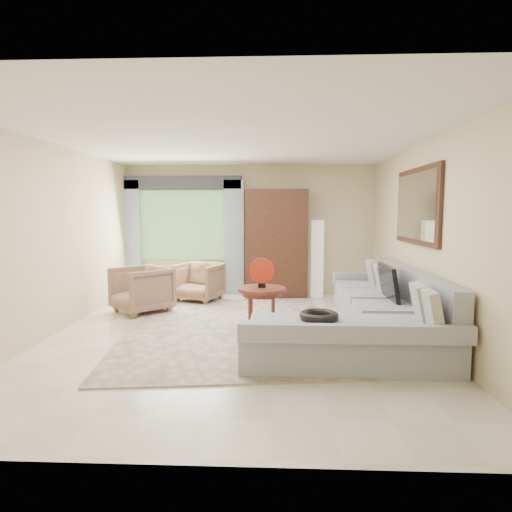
{
  "coord_description": "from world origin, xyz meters",
  "views": [
    {
      "loc": [
        0.51,
        -5.65,
        1.68
      ],
      "look_at": [
        0.25,
        0.35,
        1.05
      ],
      "focal_mm": 30.0,
      "sensor_mm": 36.0,
      "label": 1
    }
  ],
  "objects_px": {
    "armchair_left": "(141,290)",
    "armoire": "(276,243)",
    "tv_screen": "(389,283)",
    "coffee_table": "(262,310)",
    "floor_lamp": "(317,259)",
    "armchair_right": "(199,282)",
    "potted_plant": "(130,286)",
    "sectional_sofa": "(372,320)"
  },
  "relations": [
    {
      "from": "armchair_left",
      "to": "armoire",
      "type": "relative_size",
      "value": 0.4
    },
    {
      "from": "tv_screen",
      "to": "coffee_table",
      "type": "distance_m",
      "value": 1.75
    },
    {
      "from": "tv_screen",
      "to": "floor_lamp",
      "type": "xyz_separation_m",
      "value": [
        -0.7,
        2.69,
        0.03
      ]
    },
    {
      "from": "armchair_left",
      "to": "armchair_right",
      "type": "bearing_deg",
      "value": 94.87
    },
    {
      "from": "coffee_table",
      "to": "potted_plant",
      "type": "relative_size",
      "value": 1.33
    },
    {
      "from": "tv_screen",
      "to": "armoire",
      "type": "height_order",
      "value": "armoire"
    },
    {
      "from": "armchair_left",
      "to": "armchair_right",
      "type": "relative_size",
      "value": 1.07
    },
    {
      "from": "tv_screen",
      "to": "armchair_right",
      "type": "relative_size",
      "value": 0.94
    },
    {
      "from": "tv_screen",
      "to": "armoire",
      "type": "bearing_deg",
      "value": 119.73
    },
    {
      "from": "armchair_left",
      "to": "floor_lamp",
      "type": "relative_size",
      "value": 0.56
    },
    {
      "from": "armoire",
      "to": "sectional_sofa",
      "type": "bearing_deg",
      "value": -66.94
    },
    {
      "from": "armchair_left",
      "to": "armchair_right",
      "type": "xyz_separation_m",
      "value": [
        0.79,
        0.95,
        -0.03
      ]
    },
    {
      "from": "sectional_sofa",
      "to": "coffee_table",
      "type": "bearing_deg",
      "value": 172.36
    },
    {
      "from": "armchair_left",
      "to": "floor_lamp",
      "type": "bearing_deg",
      "value": 71.07
    },
    {
      "from": "coffee_table",
      "to": "tv_screen",
      "type": "bearing_deg",
      "value": 2.59
    },
    {
      "from": "potted_plant",
      "to": "armchair_right",
      "type": "bearing_deg",
      "value": -6.62
    },
    {
      "from": "sectional_sofa",
      "to": "tv_screen",
      "type": "relative_size",
      "value": 4.68
    },
    {
      "from": "tv_screen",
      "to": "armchair_right",
      "type": "xyz_separation_m",
      "value": [
        -2.96,
        2.13,
        -0.36
      ]
    },
    {
      "from": "armchair_left",
      "to": "armoire",
      "type": "height_order",
      "value": "armoire"
    },
    {
      "from": "tv_screen",
      "to": "potted_plant",
      "type": "xyz_separation_m",
      "value": [
        -4.32,
        2.29,
        -0.47
      ]
    },
    {
      "from": "armchair_right",
      "to": "floor_lamp",
      "type": "height_order",
      "value": "floor_lamp"
    },
    {
      "from": "tv_screen",
      "to": "armchair_right",
      "type": "bearing_deg",
      "value": 144.29
    },
    {
      "from": "armchair_left",
      "to": "armchair_right",
      "type": "height_order",
      "value": "armchair_left"
    },
    {
      "from": "armchair_left",
      "to": "armoire",
      "type": "bearing_deg",
      "value": 77.52
    },
    {
      "from": "armchair_right",
      "to": "coffee_table",
      "type": "bearing_deg",
      "value": -41.35
    },
    {
      "from": "sectional_sofa",
      "to": "floor_lamp",
      "type": "relative_size",
      "value": 2.31
    },
    {
      "from": "sectional_sofa",
      "to": "potted_plant",
      "type": "height_order",
      "value": "sectional_sofa"
    },
    {
      "from": "sectional_sofa",
      "to": "armchair_left",
      "type": "distance_m",
      "value": 3.78
    },
    {
      "from": "tv_screen",
      "to": "coffee_table",
      "type": "relative_size",
      "value": 1.13
    },
    {
      "from": "armchair_right",
      "to": "armoire",
      "type": "height_order",
      "value": "armoire"
    },
    {
      "from": "sectional_sofa",
      "to": "coffee_table",
      "type": "relative_size",
      "value": 5.27
    },
    {
      "from": "armoire",
      "to": "floor_lamp",
      "type": "distance_m",
      "value": 0.86
    },
    {
      "from": "armchair_right",
      "to": "tv_screen",
      "type": "bearing_deg",
      "value": -16.65
    },
    {
      "from": "coffee_table",
      "to": "floor_lamp",
      "type": "distance_m",
      "value": 2.97
    },
    {
      "from": "armoire",
      "to": "coffee_table",
      "type": "bearing_deg",
      "value": -94.38
    },
    {
      "from": "potted_plant",
      "to": "armoire",
      "type": "xyz_separation_m",
      "value": [
        2.82,
        0.34,
        0.8
      ]
    },
    {
      "from": "sectional_sofa",
      "to": "armoire",
      "type": "bearing_deg",
      "value": 113.06
    },
    {
      "from": "coffee_table",
      "to": "armoire",
      "type": "relative_size",
      "value": 0.31
    },
    {
      "from": "armoire",
      "to": "armchair_left",
      "type": "bearing_deg",
      "value": -147.25
    },
    {
      "from": "potted_plant",
      "to": "armoire",
      "type": "bearing_deg",
      "value": 6.9
    },
    {
      "from": "armoire",
      "to": "floor_lamp",
      "type": "relative_size",
      "value": 1.4
    },
    {
      "from": "tv_screen",
      "to": "potted_plant",
      "type": "bearing_deg",
      "value": 152.13
    }
  ]
}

